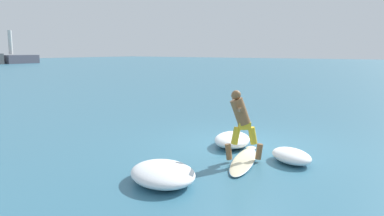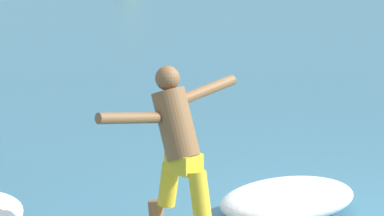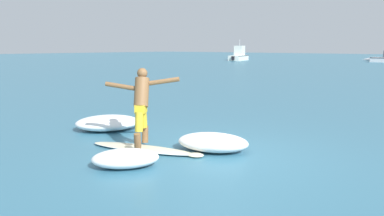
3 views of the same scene
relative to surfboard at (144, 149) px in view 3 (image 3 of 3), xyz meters
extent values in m
plane|color=teal|center=(1.33, 0.65, -0.03)|extent=(200.00, 200.00, 0.00)
ellipsoid|color=beige|center=(-0.04, -0.01, 0.00)|extent=(2.29, 1.14, 0.07)
ellipsoid|color=beige|center=(1.05, 0.34, 0.00)|extent=(0.38, 0.34, 0.06)
ellipsoid|color=#2870B2|center=(-0.04, -0.01, 0.00)|extent=(2.30, 1.16, 0.03)
cone|color=black|center=(-0.92, -0.30, -0.10)|extent=(0.06, 0.06, 0.14)
cone|color=black|center=(-0.73, -0.37, -0.10)|extent=(0.06, 0.06, 0.14)
cone|color=black|center=(-0.81, -0.13, -0.10)|extent=(0.06, 0.06, 0.14)
cylinder|color=brown|center=(-0.24, 0.26, 0.21)|extent=(0.21, 0.21, 0.36)
cylinder|color=gold|center=(-0.15, 0.14, 0.57)|extent=(0.25, 0.26, 0.39)
cylinder|color=brown|center=(0.16, -0.28, 0.21)|extent=(0.21, 0.21, 0.36)
cylinder|color=gold|center=(0.07, -0.16, 0.57)|extent=(0.25, 0.26, 0.39)
cube|color=gold|center=(-0.04, -0.01, 0.79)|extent=(0.32, 0.33, 0.16)
cylinder|color=brown|center=(-0.10, 0.06, 1.10)|extent=(0.50, 0.53, 0.63)
sphere|color=brown|center=(-0.15, 0.14, 1.47)|extent=(0.20, 0.20, 0.20)
cylinder|color=brown|center=(-0.49, -0.14, 1.21)|extent=(0.54, 0.43, 0.19)
cylinder|color=brown|center=(0.22, 0.38, 1.31)|extent=(0.54, 0.43, 0.19)
cube|color=white|center=(-25.46, 40.63, 0.33)|extent=(2.82, 4.95, 0.72)
cone|color=white|center=(-26.20, 43.21, 0.33)|extent=(0.92, 0.99, 0.72)
cube|color=black|center=(-25.46, 40.63, 0.63)|extent=(2.86, 4.92, 0.08)
cube|color=silver|center=(-25.56, 40.99, 1.38)|extent=(1.58, 1.85, 1.38)
cube|color=#232D38|center=(-25.78, 41.76, 1.54)|extent=(0.92, 0.29, 0.69)
cylinder|color=silver|center=(-25.56, 40.99, 2.52)|extent=(0.06, 0.06, 0.90)
cube|color=black|center=(-24.77, 38.26, 0.36)|extent=(0.42, 0.37, 0.52)
cone|color=white|center=(-9.93, 47.62, 0.28)|extent=(1.32, 0.71, 0.62)
ellipsoid|color=white|center=(-2.04, 0.65, 0.14)|extent=(1.83, 1.93, 0.35)
ellipsoid|color=white|center=(0.54, -0.88, 0.12)|extent=(1.27, 1.33, 0.30)
ellipsoid|color=white|center=(1.05, 0.87, 0.14)|extent=(1.63, 1.36, 0.34)
camera|label=1|loc=(-7.24, -3.62, 2.42)|focal=35.00mm
camera|label=2|loc=(-0.87, -7.06, 2.85)|focal=85.00mm
camera|label=3|loc=(5.41, -4.71, 1.98)|focal=35.00mm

